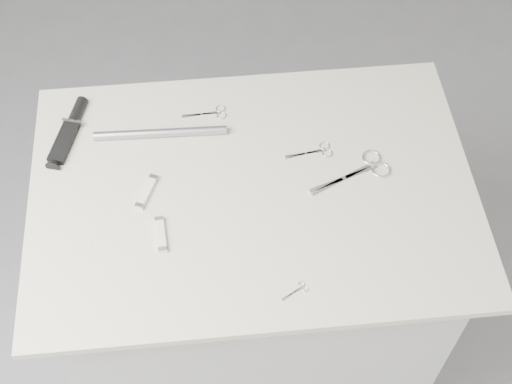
{
  "coord_description": "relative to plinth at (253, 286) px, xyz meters",
  "views": [
    {
      "loc": [
        -0.08,
        -0.92,
        2.22
      ],
      "look_at": [
        0.01,
        -0.01,
        0.92
      ],
      "focal_mm": 50.0,
      "sensor_mm": 36.0,
      "label": 1
    }
  ],
  "objects": [
    {
      "name": "large_shears",
      "position": [
        0.26,
        0.03,
        0.47
      ],
      "size": [
        0.2,
        0.12,
        0.01
      ],
      "rotation": [
        0.0,
        0.0,
        0.39
      ],
      "color": "silver",
      "rests_on": "display_board"
    },
    {
      "name": "embroidery_scissors_a",
      "position": [
        0.16,
        0.09,
        0.47
      ],
      "size": [
        0.11,
        0.05,
        0.0
      ],
      "rotation": [
        0.0,
        0.0,
        0.14
      ],
      "color": "silver",
      "rests_on": "display_board"
    },
    {
      "name": "display_board",
      "position": [
        0.0,
        0.0,
        0.46
      ],
      "size": [
        1.0,
        0.7,
        0.02
      ],
      "primitive_type": "cube",
      "color": "beige",
      "rests_on": "plinth"
    },
    {
      "name": "pocket_knife_b",
      "position": [
        -0.21,
        -0.11,
        0.48
      ],
      "size": [
        0.03,
        0.09,
        0.01
      ],
      "rotation": [
        0.0,
        0.0,
        1.65
      ],
      "color": "white",
      "rests_on": "display_board"
    },
    {
      "name": "ground",
      "position": [
        0.0,
        0.0,
        -0.46
      ],
      "size": [
        4.0,
        4.0,
        0.01
      ],
      "primitive_type": "cube",
      "color": "gray",
      "rests_on": "ground"
    },
    {
      "name": "embroidery_scissors_b",
      "position": [
        -0.08,
        0.23,
        0.47
      ],
      "size": [
        0.11,
        0.05,
        0.0
      ],
      "rotation": [
        0.0,
        0.0,
        0.05
      ],
      "color": "silver",
      "rests_on": "display_board"
    },
    {
      "name": "pocket_knife_a",
      "position": [
        -0.24,
        0.01,
        0.48
      ],
      "size": [
        0.05,
        0.09,
        0.01
      ],
      "rotation": [
        0.0,
        0.0,
        1.16
      ],
      "color": "white",
      "rests_on": "display_board"
    },
    {
      "name": "metal_rail",
      "position": [
        -0.2,
        0.17,
        0.48
      ],
      "size": [
        0.31,
        0.03,
        0.02
      ],
      "primitive_type": "cylinder",
      "rotation": [
        0.0,
        1.57,
        -0.03
      ],
      "color": "gray",
      "rests_on": "display_board"
    },
    {
      "name": "sheathed_knife",
      "position": [
        -0.42,
        0.21,
        0.48
      ],
      "size": [
        0.08,
        0.2,
        0.02
      ],
      "rotation": [
        0.0,
        0.0,
        1.28
      ],
      "color": "black",
      "rests_on": "display_board"
    },
    {
      "name": "tiny_scissors",
      "position": [
        0.07,
        -0.26,
        0.47
      ],
      "size": [
        0.06,
        0.04,
        0.0
      ],
      "rotation": [
        0.0,
        0.0,
        0.51
      ],
      "color": "silver",
      "rests_on": "display_board"
    },
    {
      "name": "plinth",
      "position": [
        0.0,
        0.0,
        0.0
      ],
      "size": [
        0.9,
        0.6,
        0.9
      ],
      "primitive_type": "cube",
      "color": "beige",
      "rests_on": "ground"
    }
  ]
}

